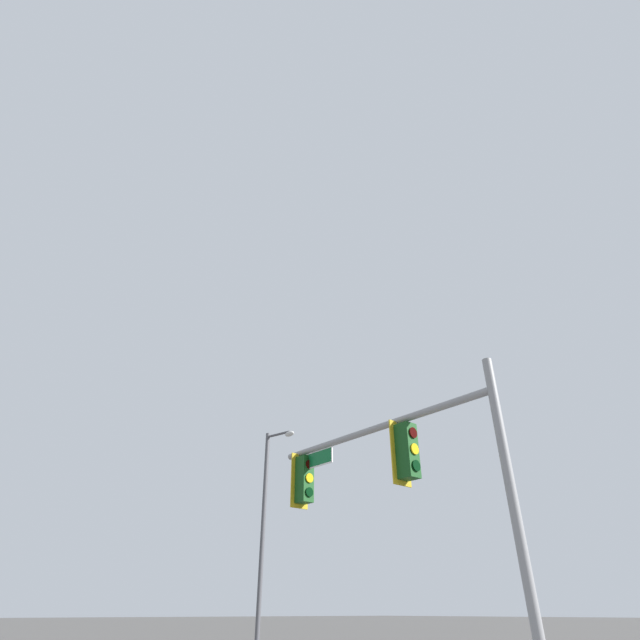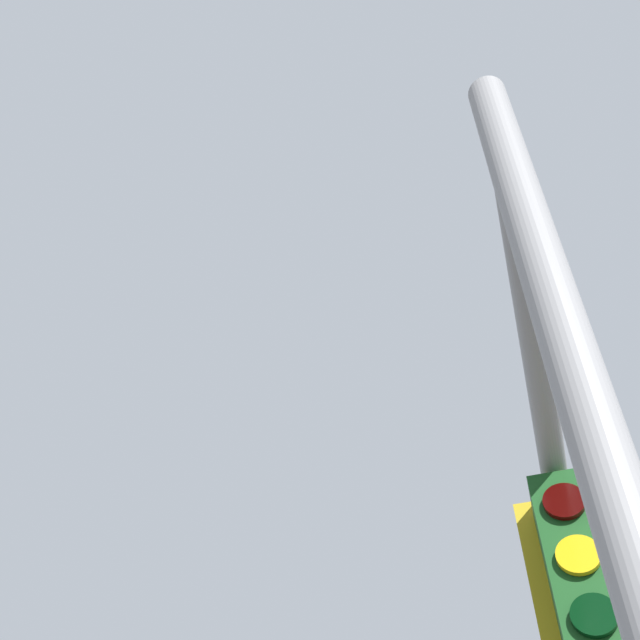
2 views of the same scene
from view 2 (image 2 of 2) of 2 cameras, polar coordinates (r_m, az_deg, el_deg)
The scene contains 0 objects.
Camera 2 is at (-8.21, -6.82, 1.95)m, focal length 50.00 mm.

